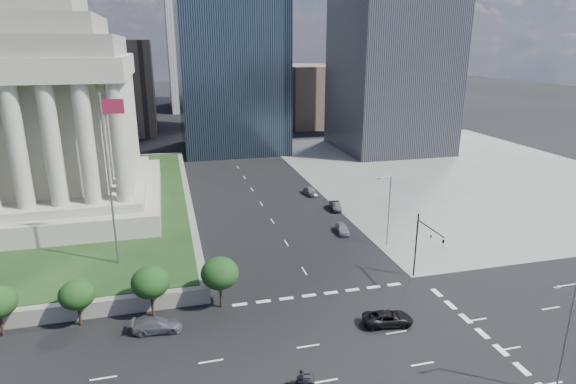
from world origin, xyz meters
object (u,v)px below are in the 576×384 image
object	(u,v)px
parked_sedan_near	(342,228)
street_lamp_north	(388,206)
flagpole	(110,172)
street_lamp_south	(566,333)
pickup_truck	(388,318)
parked_sedan_mid	(335,206)
parked_sedan_far	(310,191)
motorcycle_trail	(300,381)
traffic_signal_ne	(425,241)
suv_grey	(157,325)
war_memorial	(32,83)

from	to	relation	value
parked_sedan_near	street_lamp_north	bearing A→B (deg)	-45.03
flagpole	street_lamp_south	size ratio (longest dim) A/B	2.00
street_lamp_south	pickup_truck	size ratio (longest dim) A/B	2.00
parked_sedan_mid	parked_sedan_far	size ratio (longest dim) A/B	0.98
street_lamp_south	street_lamp_north	distance (m)	31.00
motorcycle_trail	parked_sedan_near	bearing A→B (deg)	78.64
traffic_signal_ne	street_lamp_south	size ratio (longest dim) A/B	0.80
suv_grey	street_lamp_north	bearing A→B (deg)	-60.73
parked_sedan_far	suv_grey	bearing A→B (deg)	-129.15
street_lamp_south	traffic_signal_ne	bearing A→B (deg)	92.41
war_memorial	parked_sedan_mid	world-z (taller)	war_memorial
street_lamp_north	war_memorial	bearing A→B (deg)	154.08
pickup_truck	parked_sedan_near	bearing A→B (deg)	-2.29
war_memorial	street_lamp_south	xyz separation A→B (m)	(47.33, -54.00, -15.74)
war_memorial	street_lamp_north	size ratio (longest dim) A/B	3.90
parked_sedan_mid	motorcycle_trail	xyz separation A→B (m)	(-17.89, -41.38, 0.34)
traffic_signal_ne	parked_sedan_far	distance (m)	36.62
parked_sedan_near	motorcycle_trail	bearing A→B (deg)	-108.55
war_memorial	parked_sedan_far	world-z (taller)	war_memorial
war_memorial	traffic_signal_ne	distance (m)	60.00
traffic_signal_ne	suv_grey	distance (m)	30.56
pickup_truck	parked_sedan_mid	size ratio (longest dim) A/B	1.20
parked_sedan_far	motorcycle_trail	xyz separation A→B (m)	(-16.28, -50.61, 0.30)
street_lamp_south	motorcycle_trail	size ratio (longest dim) A/B	3.62
parked_sedan_mid	motorcycle_trail	bearing A→B (deg)	-103.86
parked_sedan_mid	parked_sedan_far	bearing A→B (deg)	109.38
suv_grey	motorcycle_trail	size ratio (longest dim) A/B	1.73
war_memorial	motorcycle_trail	world-z (taller)	war_memorial
street_lamp_north	suv_grey	world-z (taller)	street_lamp_north
traffic_signal_ne	pickup_truck	bearing A→B (deg)	-137.10
parked_sedan_mid	motorcycle_trail	distance (m)	45.08
traffic_signal_ne	street_lamp_north	xyz separation A→B (m)	(0.83, 11.30, 0.41)
suv_grey	parked_sedan_near	distance (m)	33.08
street_lamp_south	pickup_truck	world-z (taller)	street_lamp_south
parked_sedan_far	pickup_truck	bearing A→B (deg)	-100.66
war_memorial	pickup_truck	size ratio (longest dim) A/B	7.79
street_lamp_south	suv_grey	world-z (taller)	street_lamp_south
street_lamp_north	parked_sedan_far	size ratio (longest dim) A/B	2.35
suv_grey	pickup_truck	bearing A→B (deg)	-96.43
traffic_signal_ne	war_memorial	bearing A→B (deg)	143.58
suv_grey	street_lamp_south	bearing A→B (deg)	-113.89
suv_grey	motorcycle_trail	xyz separation A→B (m)	(11.21, -11.66, 0.34)
suv_grey	parked_sedan_far	world-z (taller)	parked_sedan_far
parked_sedan_mid	motorcycle_trail	size ratio (longest dim) A/B	1.51
street_lamp_south	parked_sedan_near	xyz separation A→B (m)	(-4.33, 36.67, -4.97)
traffic_signal_ne	street_lamp_north	bearing A→B (deg)	85.81
parked_sedan_mid	parked_sedan_near	bearing A→B (deg)	-94.46
pickup_truck	suv_grey	bearing A→B (deg)	86.30
flagpole	traffic_signal_ne	distance (m)	36.69
war_memorial	street_lamp_south	distance (m)	73.51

